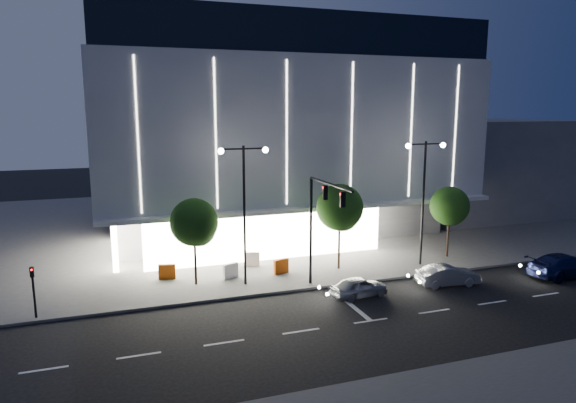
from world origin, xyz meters
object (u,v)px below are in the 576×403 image
(tree_right, at_px, (450,208))
(car_third, at_px, (564,265))
(ped_signal_far, at_px, (33,287))
(barrier_c, at_px, (281,266))
(barrier_a, at_px, (167,272))
(car_second, at_px, (448,275))
(street_lamp_east, at_px, (424,185))
(car_lead, at_px, (359,287))
(traffic_mast, at_px, (320,213))
(barrier_b, at_px, (231,271))
(street_lamp_west, at_px, (244,195))
(tree_mid, at_px, (340,210))
(tree_left, at_px, (195,225))
(barrier_d, at_px, (252,259))

(tree_right, xyz_separation_m, car_third, (4.83, -6.20, -3.10))
(ped_signal_far, distance_m, tree_right, 28.21)
(barrier_c, bearing_deg, barrier_a, 154.56)
(car_second, distance_m, barrier_a, 18.28)
(car_second, xyz_separation_m, car_third, (8.49, -1.11, 0.12))
(street_lamp_east, bearing_deg, car_lead, -149.82)
(traffic_mast, xyz_separation_m, car_third, (16.86, -2.52, -4.25))
(car_third, bearing_deg, street_lamp_east, 53.72)
(barrier_a, bearing_deg, street_lamp_east, 3.36)
(street_lamp_east, relative_size, car_lead, 2.50)
(barrier_a, distance_m, barrier_b, 4.17)
(street_lamp_west, height_order, barrier_c, street_lamp_west)
(ped_signal_far, relative_size, barrier_a, 2.73)
(tree_mid, height_order, tree_right, tree_mid)
(tree_left, height_order, tree_right, tree_left)
(tree_left, xyz_separation_m, car_third, (23.83, -6.20, -3.25))
(barrier_b, bearing_deg, tree_right, -23.46)
(ped_signal_far, xyz_separation_m, tree_right, (28.03, 2.52, 2.00))
(traffic_mast, height_order, car_second, traffic_mast)
(car_second, bearing_deg, barrier_a, 75.08)
(car_third, bearing_deg, barrier_a, 70.07)
(traffic_mast, distance_m, street_lamp_west, 4.89)
(street_lamp_west, bearing_deg, car_second, -18.20)
(car_lead, xyz_separation_m, barrier_a, (-10.66, 6.69, 0.04))
(street_lamp_west, distance_m, tree_mid, 7.28)
(ped_signal_far, bearing_deg, tree_left, 15.61)
(ped_signal_far, bearing_deg, tree_mid, 7.55)
(tree_mid, relative_size, car_second, 1.53)
(traffic_mast, height_order, car_lead, traffic_mast)
(car_lead, bearing_deg, car_third, -101.21)
(traffic_mast, height_order, barrier_d, traffic_mast)
(traffic_mast, relative_size, street_lamp_east, 0.79)
(tree_left, bearing_deg, car_second, -18.34)
(tree_right, height_order, car_second, tree_right)
(ped_signal_far, xyz_separation_m, barrier_b, (11.35, 2.93, -1.24))
(car_lead, height_order, barrier_b, car_lead)
(car_lead, xyz_separation_m, car_second, (6.35, -0.01, 0.05))
(ped_signal_far, relative_size, car_lead, 0.83)
(barrier_d, bearing_deg, car_second, -16.32)
(ped_signal_far, height_order, barrier_c, ped_signal_far)
(car_lead, bearing_deg, tree_left, 53.69)
(car_second, bearing_deg, tree_right, -29.09)
(street_lamp_east, relative_size, tree_left, 1.57)
(tree_mid, relative_size, car_third, 1.14)
(street_lamp_east, bearing_deg, traffic_mast, -163.52)
(traffic_mast, xyz_separation_m, car_lead, (2.02, -1.39, -4.41))
(street_lamp_east, xyz_separation_m, car_second, (-0.63, -4.07, -5.29))
(tree_right, relative_size, car_third, 1.03)
(street_lamp_west, xyz_separation_m, ped_signal_far, (-12.00, -1.50, -4.07))
(car_second, bearing_deg, barrier_c, 67.20)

